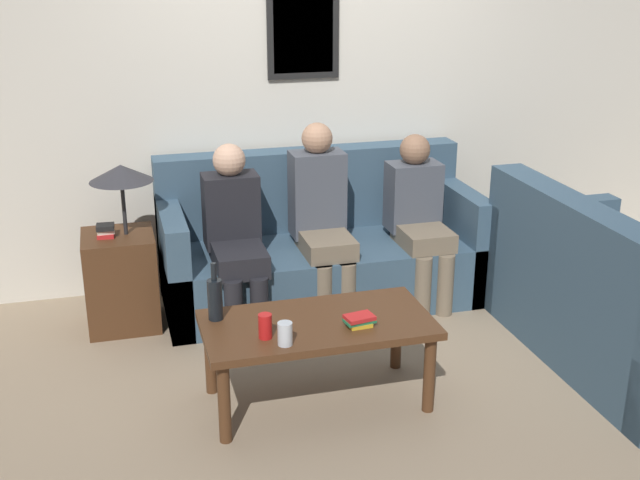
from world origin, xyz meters
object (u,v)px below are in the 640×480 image
Objects in this scene: couch_main at (319,251)px; person_right at (419,214)px; coffee_table at (318,332)px; person_left at (235,231)px; couch_side at (611,306)px; person_middle at (321,213)px; wine_bottle at (215,298)px; drinking_glass at (285,334)px.

couch_main is 0.70m from person_right.
person_left is at bearing 101.90° from coffee_table.
couch_side is 1.81m from person_middle.
person_left is 1.21m from person_right.
person_right is at bearing -17.73° from couch_main.
person_right is (1.47, 0.95, 0.02)m from wine_bottle.
coffee_table is at bearing -106.30° from person_middle.
person_left is 0.93× the size of person_middle.
wine_bottle is at bearing 127.03° from drinking_glass.
wine_bottle is (-0.49, 0.16, 0.18)m from coffee_table.
person_right is at bearing -4.71° from person_middle.
couch_side is at bearing 0.72° from coffee_table.
person_right is (1.19, 1.31, 0.08)m from drinking_glass.
person_middle is at bearing 67.97° from drinking_glass.
couch_main reaches higher than coffee_table.
person_middle is at bearing 50.42° from couch_side.
person_middle is at bearing 175.29° from person_right.
couch_main is 1.45m from wine_bottle.
couch_side reaches higher than coffee_table.
coffee_table is 10.22× the size of drinking_glass.
person_left reaches higher than drinking_glass.
person_right reaches higher than drinking_glass.
couch_side is 14.75× the size of drinking_glass.
couch_side is 1.71m from coffee_table.
coffee_table is (-1.71, -0.02, 0.07)m from couch_side.
coffee_table is (-0.36, -1.30, 0.07)m from couch_main.
coffee_table is at bearing 90.72° from couch_side.
couch_main is at bearing 46.51° from couch_side.
couch_side reaches higher than drinking_glass.
person_right is at bearing 48.40° from coffee_table.
person_left is 1.01× the size of person_right.
couch_main reaches higher than drinking_glass.
wine_bottle is at bearing -105.51° from person_left.
couch_side is at bearing -3.55° from wine_bottle.
person_right reaches higher than coffee_table.
couch_main is at bearing 69.09° from drinking_glass.
person_left reaches higher than couch_side.
person_middle reaches higher than drinking_glass.
person_left reaches higher than coffee_table.
person_left is (-1.94, 1.07, 0.27)m from couch_side.
person_left is at bearing 90.72° from drinking_glass.
couch_side is 1.33m from person_right.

